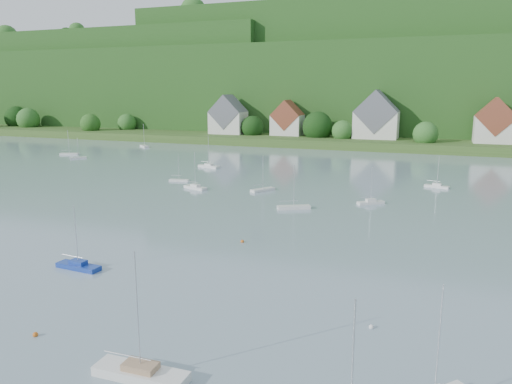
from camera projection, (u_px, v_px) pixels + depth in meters
far_shore_strip at (366, 139)px, 198.01m from camera, size 600.00×60.00×3.00m
forested_ridge at (388, 86)px, 256.32m from camera, size 620.00×181.22×69.89m
village_building_0 at (228, 118)px, 203.45m from camera, size 14.00×10.40×16.00m
village_building_1 at (287, 121)px, 196.81m from camera, size 12.00×9.36×14.00m
village_building_2 at (376, 119)px, 183.50m from camera, size 16.00×11.44×18.00m
village_building_3 at (495, 124)px, 168.04m from camera, size 13.00×10.40×15.50m
near_sailboat_1 at (78, 265)px, 58.65m from camera, size 5.88×2.06×7.80m
near_sailboat_2 at (141, 372)px, 36.38m from camera, size 7.36×2.17×9.89m
mooring_buoy_0 at (36, 336)px, 42.71m from camera, size 0.48×0.48×0.48m
mooring_buoy_3 at (242, 242)px, 68.91m from camera, size 0.49×0.49×0.49m
mooring_buoy_4 at (371, 328)px, 44.12m from camera, size 0.46×0.46×0.46m
far_sailboat_cluster at (368, 177)px, 118.69m from camera, size 194.51×78.42×8.71m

